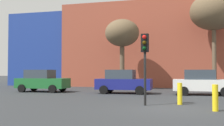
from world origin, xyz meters
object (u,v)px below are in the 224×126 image
at_px(parked_car_2, 202,82).
at_px(bollard_yellow_0, 215,98).
at_px(bare_tree_0, 122,34).
at_px(traffic_light_island, 145,53).
at_px(bollard_yellow_1, 180,94).
at_px(bare_tree_1, 214,12).
at_px(parked_car_1, 123,82).
at_px(parked_car_0, 42,81).

bearing_deg(parked_car_2, bollard_yellow_0, -90.53).
xyz_separation_m(bare_tree_0, bollard_yellow_0, (6.91, -13.53, -4.82)).
height_order(bare_tree_0, bollard_yellow_0, bare_tree_0).
height_order(traffic_light_island, bare_tree_0, bare_tree_0).
height_order(parked_car_2, bollard_yellow_1, parked_car_2).
relative_size(traffic_light_island, bare_tree_1, 0.39).
relative_size(parked_car_1, bare_tree_0, 0.62).
distance_m(bare_tree_1, bollard_yellow_0, 15.59).
distance_m(parked_car_1, bare_tree_1, 11.16).
xyz_separation_m(parked_car_0, parked_car_1, (6.91, -0.00, -0.01)).
bearing_deg(traffic_light_island, parked_car_0, -122.24).
relative_size(bare_tree_1, bollard_yellow_0, 8.02).
relative_size(parked_car_0, parked_car_2, 1.02).
relative_size(parked_car_0, traffic_light_island, 1.21).
bearing_deg(bare_tree_1, parked_car_0, -158.05).
relative_size(bollard_yellow_0, bollard_yellow_1, 1.02).
bearing_deg(parked_car_1, bare_tree_0, 103.02).
bearing_deg(bollard_yellow_1, traffic_light_island, -154.46).
bearing_deg(traffic_light_island, parked_car_1, -155.34).
height_order(parked_car_1, bollard_yellow_0, parked_car_1).
xyz_separation_m(parked_car_1, bollard_yellow_0, (5.71, -8.33, -0.35)).
bearing_deg(parked_car_0, bollard_yellow_0, -33.42).
bearing_deg(bare_tree_1, parked_car_2, -104.60).
xyz_separation_m(traffic_light_island, bare_tree_1, (4.66, 12.81, 4.56)).
bearing_deg(parked_car_0, parked_car_2, 0.00).
height_order(traffic_light_island, bare_tree_1, bare_tree_1).
height_order(bare_tree_1, bollard_yellow_0, bare_tree_1).
relative_size(parked_car_2, traffic_light_island, 1.19).
xyz_separation_m(parked_car_1, bare_tree_0, (-1.20, 5.21, 4.47)).
height_order(parked_car_2, bare_tree_1, bare_tree_1).
bearing_deg(bollard_yellow_0, bare_tree_0, 117.05).
distance_m(parked_car_1, bare_tree_0, 6.96).
xyz_separation_m(bare_tree_1, bollard_yellow_0, (-1.57, -14.04, -6.60)).
bearing_deg(parked_car_2, bollard_yellow_1, -103.57).
height_order(parked_car_0, bare_tree_1, bare_tree_1).
xyz_separation_m(bare_tree_0, bollard_yellow_1, (5.46, -11.52, -4.83)).
bearing_deg(bare_tree_0, bollard_yellow_0, -62.95).
bearing_deg(bollard_yellow_1, bare_tree_1, 75.94).
height_order(parked_car_1, bare_tree_1, bare_tree_1).
bearing_deg(parked_car_2, parked_car_1, -180.00).
height_order(traffic_light_island, bollard_yellow_0, traffic_light_island).
height_order(parked_car_2, bare_tree_0, bare_tree_0).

